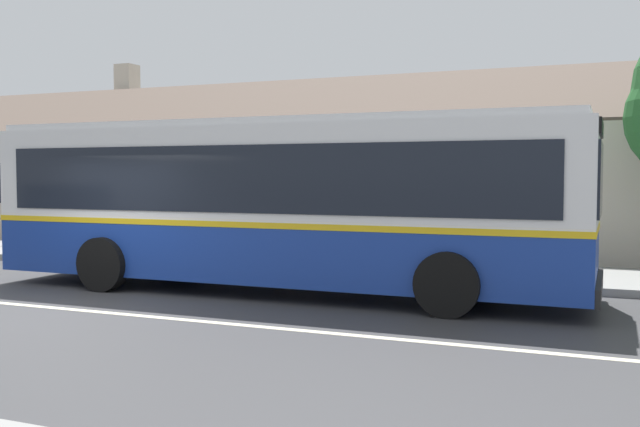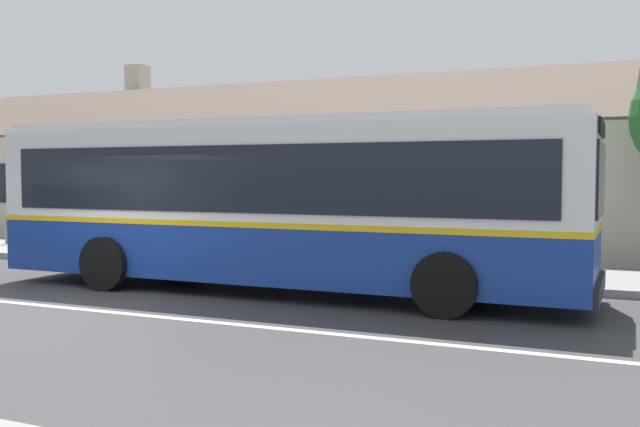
{
  "view_description": "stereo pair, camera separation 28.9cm",
  "coord_description": "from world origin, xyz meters",
  "views": [
    {
      "loc": [
        8.22,
        -8.86,
        2.15
      ],
      "look_at": [
        3.52,
        2.53,
        1.47
      ],
      "focal_mm": 40.0,
      "sensor_mm": 36.0,
      "label": 1
    },
    {
      "loc": [
        8.49,
        -8.75,
        2.15
      ],
      "look_at": [
        3.52,
        2.53,
        1.47
      ],
      "focal_mm": 40.0,
      "sensor_mm": 36.0,
      "label": 2
    }
  ],
  "objects": [
    {
      "name": "lane_divider_stripe",
      "position": [
        0.0,
        0.0,
        0.0
      ],
      "size": [
        60.0,
        0.16,
        0.01
      ],
      "primitive_type": "cube",
      "color": "beige",
      "rests_on": "ground"
    },
    {
      "name": "transit_bus",
      "position": [
        2.57,
        2.9,
        1.68
      ],
      "size": [
        11.0,
        2.81,
        3.11
      ],
      "color": "navy",
      "rests_on": "ground"
    },
    {
      "name": "bike_rack",
      "position": [
        -7.42,
        6.25,
        0.68
      ],
      "size": [
        1.16,
        0.06,
        0.78
      ],
      "color": "slate",
      "rests_on": "sidewalk_far"
    },
    {
      "name": "sidewalk_far",
      "position": [
        0.0,
        6.0,
        0.07
      ],
      "size": [
        60.0,
        3.0,
        0.15
      ],
      "primitive_type": "cube",
      "color": "gray",
      "rests_on": "ground"
    },
    {
      "name": "community_building",
      "position": [
        -1.98,
        12.8,
        1.83
      ],
      "size": [
        26.16,
        8.12,
        6.31
      ],
      "color": "beige",
      "rests_on": "ground"
    },
    {
      "name": "bench_by_building",
      "position": [
        -4.1,
        5.64,
        0.56
      ],
      "size": [
        1.61,
        0.51,
        0.94
      ],
      "color": "brown",
      "rests_on": "sidewalk_far"
    },
    {
      "name": "ground_plane",
      "position": [
        0.0,
        0.0,
        0.0
      ],
      "size": [
        300.0,
        300.0,
        0.0
      ],
      "primitive_type": "plane",
      "color": "#38383A"
    }
  ]
}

